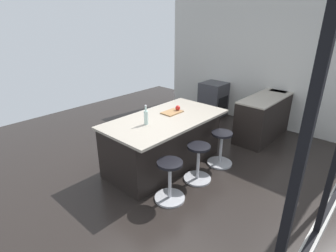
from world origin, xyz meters
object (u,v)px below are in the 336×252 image
Objects in this scene: oven_range at (213,99)px; water_bottle at (146,117)px; cutting_board at (172,112)px; stool_middle at (198,164)px; stool_near_camera at (170,182)px; apple_red at (178,108)px; kitchen_island at (164,141)px; stool_by_window at (221,149)px.

water_bottle reaches higher than oven_range.
cutting_board reaches higher than oven_range.
oven_range is 3.13m from stool_middle.
water_bottle is (-0.25, -0.73, 0.73)m from stool_near_camera.
stool_middle is at bearing 71.84° from cutting_board.
stool_near_camera is 1.36m from cutting_board.
stool_middle is 1.00× the size of stool_near_camera.
apple_red reaches higher than stool_near_camera.
apple_red is 0.80m from water_bottle.
apple_red is at bearing -176.87° from kitchen_island.
kitchen_island is (2.73, 0.79, 0.01)m from oven_range.
water_bottle is at bearing -109.27° from stool_near_camera.
oven_range is at bearing -143.51° from stool_by_window.
cutting_board is 1.15× the size of water_bottle.
stool_by_window is 7.11× the size of apple_red.
oven_range is at bearing -161.95° from apple_red.
apple_red is at bearing 18.05° from oven_range.
apple_red reaches higher than kitchen_island.
oven_range reaches higher than stool_near_camera.
stool_by_window and stool_middle have the same top height.
water_bottle is (3.15, 0.80, 0.58)m from oven_range.
stool_by_window is at bearing 110.37° from apple_red.
water_bottle is (0.80, 0.04, 0.06)m from apple_red.
cutting_board is (-0.26, -0.78, 0.61)m from stool_middle.
apple_red is (-0.13, 0.02, 0.05)m from cutting_board.
apple_red is at bearing -69.63° from stool_by_window.
stool_middle is (0.00, 0.74, -0.16)m from kitchen_island.
cutting_board is at bearing -170.87° from kitchen_island.
apple_red is (-1.05, -0.76, 0.67)m from stool_near_camera.
stool_near_camera is at bearing 0.00° from stool_middle.
kitchen_island is at bearing 16.05° from oven_range.
cutting_board is at bearing -8.92° from apple_red.
stool_middle is at bearing 29.20° from oven_range.
water_bottle reaches higher than stool_by_window.
stool_near_camera is (3.40, 1.53, -0.15)m from oven_range.
cutting_board is at bearing 16.74° from oven_range.
oven_range is 2.63m from cutting_board.
water_bottle reaches higher than apple_red.
stool_near_camera is (1.34, 0.00, 0.00)m from stool_by_window.
kitchen_island is at bearing 3.13° from apple_red.
water_bottle is at bearing -60.23° from stool_middle.
water_bottle is at bearing 2.65° from apple_red.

